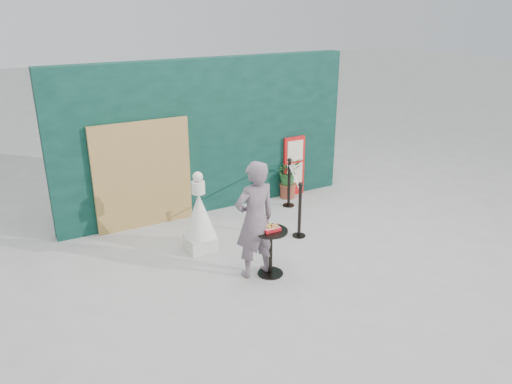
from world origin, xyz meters
The scene contains 10 objects.
ground centered at (0.00, 0.00, 0.00)m, with size 60.00×60.00×0.00m, color #ADAAA5.
back_wall centered at (0.00, 3.15, 1.50)m, with size 6.00×0.30×3.00m, color black.
bamboo_fence centered at (-1.40, 2.94, 1.00)m, with size 1.80×0.08×2.00m, color tan.
woman centered at (-0.47, 0.37, 0.92)m, with size 0.67×0.44×1.84m, color slate.
menu_board centered at (1.90, 2.95, 0.65)m, with size 0.50×0.07×1.30m.
statue centered at (-0.89, 1.54, 0.57)m, with size 0.55×0.55×1.40m.
cafe_table centered at (-0.26, 0.26, 0.50)m, with size 0.52×0.52×0.75m.
food_basket centered at (-0.26, 0.26, 0.79)m, with size 0.26×0.19×0.11m.
planter centered at (1.70, 2.88, 0.52)m, with size 0.53×0.46×0.89m.
stanchion_barrier centered at (1.16, 1.81, 0.49)m, with size 0.84×1.54×1.03m.
Camera 1 is at (-3.74, -5.59, 3.98)m, focal length 35.00 mm.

